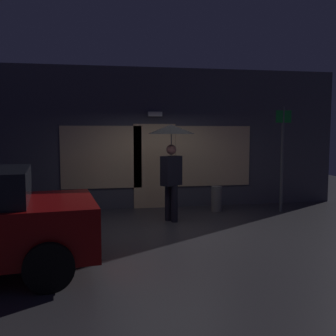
# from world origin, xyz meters

# --- Properties ---
(ground_plane) EXTENTS (18.00, 18.00, 0.00)m
(ground_plane) POSITION_xyz_m (0.00, 0.00, 0.00)
(ground_plane) COLOR #38353A
(building_facade) EXTENTS (10.04, 0.48, 3.65)m
(building_facade) POSITION_xyz_m (0.00, 2.34, 1.81)
(building_facade) COLOR #4C4C56
(building_facade) RESTS_ON ground
(person_with_umbrella) EXTENTS (1.04, 1.04, 2.16)m
(person_with_umbrella) POSITION_xyz_m (0.15, 0.59, 1.67)
(person_with_umbrella) COLOR black
(person_with_umbrella) RESTS_ON ground
(street_sign_post) EXTENTS (0.40, 0.07, 2.62)m
(street_sign_post) POSITION_xyz_m (3.06, 1.15, 1.48)
(street_sign_post) COLOR #595B60
(street_sign_post) RESTS_ON ground
(sidewalk_bollard) EXTENTS (0.24, 0.24, 0.65)m
(sidewalk_bollard) POSITION_xyz_m (-1.78, 1.09, 0.33)
(sidewalk_bollard) COLOR #9E998E
(sidewalk_bollard) RESTS_ON ground
(sidewalk_bollard_2) EXTENTS (0.27, 0.27, 0.64)m
(sidewalk_bollard_2) POSITION_xyz_m (1.47, 1.45, 0.32)
(sidewalk_bollard_2) COLOR slate
(sidewalk_bollard_2) RESTS_ON ground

